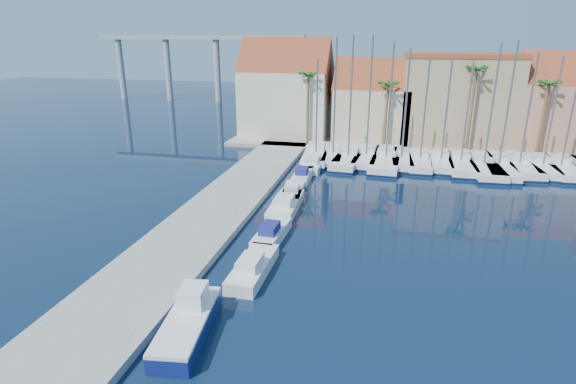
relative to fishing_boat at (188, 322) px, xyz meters
name	(u,v)px	position (x,y,z in m)	size (l,w,h in m)	color
ground	(268,366)	(4.43, -1.35, -0.68)	(260.00, 260.00, 0.00)	black
quay_west	(201,226)	(-4.57, 12.15, -0.43)	(6.00, 77.00, 0.50)	gray
shore_north	(429,142)	(14.43, 46.65, -0.43)	(54.00, 16.00, 0.50)	gray
fishing_boat	(188,322)	(0.00, 0.00, 0.00)	(2.66, 6.03, 2.04)	navy
motorboat_west_0	(253,267)	(1.36, 6.30, -0.17)	(1.90, 5.70, 1.40)	white
motorboat_west_1	(271,233)	(1.19, 11.49, -0.17)	(1.88, 5.19, 1.40)	white
motorboat_west_2	(285,205)	(0.84, 17.44, -0.17)	(2.22, 6.57, 1.40)	white
motorboat_west_3	(293,192)	(0.74, 20.79, -0.17)	(2.26, 5.54, 1.40)	white
motorboat_west_4	(303,175)	(0.61, 26.28, -0.17)	(1.73, 5.09, 1.40)	white
motorboat_west_5	(313,163)	(0.89, 31.01, -0.17)	(2.14, 6.56, 1.40)	white
motorboat_west_6	(325,152)	(1.34, 36.77, -0.17)	(2.70, 7.37, 1.40)	white
sailboat_0	(316,154)	(0.58, 35.01, -0.11)	(3.57, 10.75, 11.74)	white
sailboat_1	(333,155)	(2.69, 34.69, -0.04)	(2.53, 8.59, 14.03)	white
sailboat_2	(349,157)	(4.60, 34.22, -0.08)	(3.72, 10.82, 14.18)	white
sailboat_3	(367,156)	(6.60, 35.18, -0.07)	(3.09, 10.08, 14.26)	white
sailboat_4	(386,159)	(8.87, 34.53, -0.11)	(3.82, 12.02, 13.56)	white
sailboat_5	(401,159)	(10.54, 34.72, -0.06)	(2.78, 8.83, 12.86)	white
sailboat_6	(420,161)	(12.63, 34.55, -0.09)	(2.60, 9.15, 11.91)	white
sailboat_7	(440,161)	(14.93, 34.99, -0.08)	(2.72, 9.09, 12.09)	white
sailboat_8	(460,163)	(17.00, 34.78, -0.11)	(2.85, 10.50, 11.64)	white
sailboat_9	(482,165)	(19.26, 34.19, -0.10)	(3.39, 11.44, 13.36)	white
sailboat_10	(498,165)	(20.91, 34.44, -0.10)	(3.42, 11.31, 13.69)	white
sailboat_11	(517,165)	(23.06, 35.11, -0.10)	(3.53, 10.42, 12.54)	white
sailboat_12	(541,166)	(25.50, 35.11, -0.09)	(3.11, 9.45, 12.25)	white
sailboat_13	(558,167)	(27.19, 35.07, -0.10)	(2.87, 9.78, 11.78)	white
building_0	(286,93)	(-5.57, 45.65, 5.85)	(12.30, 9.00, 13.50)	beige
building_1	(372,104)	(6.43, 45.65, 4.62)	(10.30, 8.00, 11.00)	#C9B38E
building_2	(457,98)	(17.43, 46.65, 5.58)	(14.20, 10.20, 11.50)	tan
building_3	(558,105)	(29.43, 45.65, 5.18)	(10.30, 8.00, 12.00)	tan
palm_0	(308,78)	(-1.57, 40.65, 8.40)	(2.60, 2.60, 10.15)	brown
palm_1	(388,87)	(8.43, 40.65, 7.46)	(2.60, 2.60, 9.15)	brown
palm_2	(476,73)	(18.43, 40.65, 9.34)	(2.60, 2.60, 11.15)	brown
palm_3	(549,86)	(26.43, 40.65, 7.93)	(2.60, 2.60, 9.65)	brown
viaduct	(195,55)	(-34.64, 80.65, 9.57)	(48.00, 2.20, 14.45)	#9E9E99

